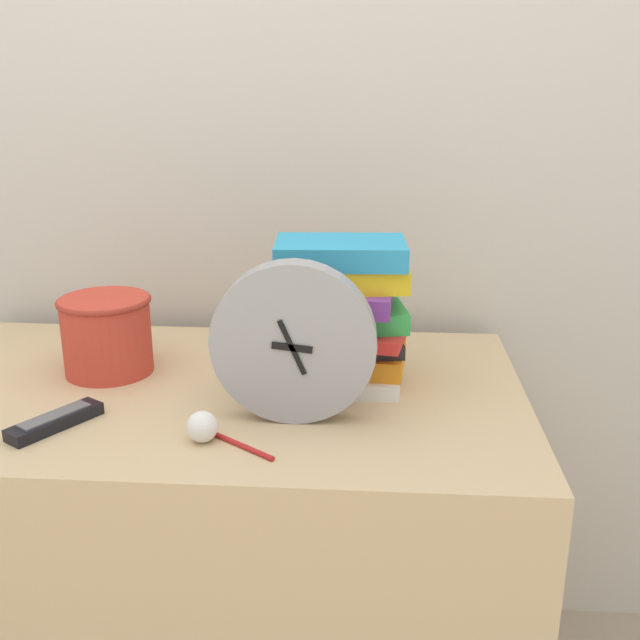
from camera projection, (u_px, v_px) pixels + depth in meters
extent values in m
cube|color=beige|center=(238.00, 128.00, 1.62)|extent=(6.00, 0.04, 2.40)
cube|color=tan|center=(216.00, 564.00, 1.49)|extent=(1.16, 0.68, 0.76)
cylinder|color=#99999E|center=(294.00, 343.00, 1.21)|extent=(0.27, 0.05, 0.27)
cylinder|color=white|center=(293.00, 345.00, 1.19)|extent=(0.24, 0.01, 0.24)
cube|color=black|center=(292.00, 347.00, 1.19)|extent=(0.07, 0.01, 0.02)
cube|color=black|center=(292.00, 347.00, 1.19)|extent=(0.05, 0.01, 0.09)
cylinder|color=black|center=(292.00, 347.00, 1.19)|extent=(0.01, 0.01, 0.01)
cube|color=white|center=(335.00, 377.00, 1.38)|extent=(0.24, 0.16, 0.03)
cube|color=orange|center=(339.00, 357.00, 1.39)|extent=(0.25, 0.16, 0.04)
cube|color=#232328|center=(338.00, 342.00, 1.38)|extent=(0.24, 0.18, 0.02)
cube|color=red|center=(343.00, 332.00, 1.36)|extent=(0.25, 0.18, 0.02)
cube|color=green|center=(342.00, 316.00, 1.35)|extent=(0.24, 0.17, 0.04)
cube|color=#7A3899|center=(339.00, 296.00, 1.34)|extent=(0.20, 0.19, 0.04)
cube|color=yellow|center=(349.00, 274.00, 1.34)|extent=(0.22, 0.19, 0.04)
cube|color=#2D9ED1|center=(340.00, 252.00, 1.32)|extent=(0.24, 0.16, 0.04)
cylinder|color=#C63D2D|center=(107.00, 335.00, 1.42)|extent=(0.17, 0.17, 0.15)
torus|color=#9F3024|center=(104.00, 301.00, 1.40)|extent=(0.17, 0.17, 0.01)
cube|color=black|center=(55.00, 422.00, 1.21)|extent=(0.12, 0.16, 0.02)
cube|color=#59595E|center=(54.00, 415.00, 1.21)|extent=(0.09, 0.12, 0.00)
sphere|color=white|center=(202.00, 427.00, 1.16)|extent=(0.05, 0.05, 0.05)
cylinder|color=#B21E1E|center=(241.00, 445.00, 1.15)|extent=(0.12, 0.09, 0.01)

